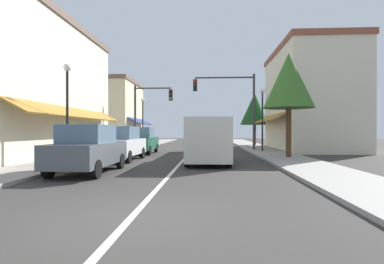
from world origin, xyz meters
The scene contains 18 objects.
ground_plane centered at (0.00, 18.00, 0.00)m, with size 80.00×80.00×0.00m, color #33302D.
sidewalk_left centered at (-5.50, 18.00, 0.06)m, with size 2.60×56.00×0.12m, color gray.
sidewalk_right centered at (5.50, 18.00, 0.06)m, with size 2.60×56.00×0.12m, color gray.
lane_center_stripe centered at (0.00, 18.00, 0.00)m, with size 0.14×52.00×0.01m, color silver.
storefront_left_block centered at (-8.98, 12.00, 4.12)m, with size 5.69×14.20×8.23m.
storefront_right_block centered at (9.42, 20.00, 4.08)m, with size 6.56×10.20×8.16m.
storefront_far_left centered at (-9.04, 28.00, 3.53)m, with size 5.79×8.20×7.04m.
parked_car_nearest_left centered at (-3.06, 5.76, 0.88)m, with size 1.79×4.10×1.77m.
parked_car_second_left centered at (-3.23, 10.44, 0.88)m, with size 1.85×4.13×1.77m.
parked_car_third_left centered at (-3.23, 15.15, 0.88)m, with size 1.82×4.12×1.77m.
van_in_lane centered at (1.32, 9.41, 1.15)m, with size 2.04×5.20×2.12m.
traffic_signal_mast_arm centered at (3.21, 18.55, 4.02)m, with size 4.77×0.50×5.93m.
traffic_signal_left_corner centered at (-3.71, 19.79, 3.53)m, with size 3.24×0.50×5.32m.
street_lamp_left_near centered at (-5.02, 8.19, 3.11)m, with size 0.36×0.36×4.59m.
street_lamp_right_mid centered at (5.11, 16.59, 3.08)m, with size 0.36×0.36×4.54m.
street_lamp_left_far centered at (-4.86, 23.03, 3.11)m, with size 0.36×0.36×4.58m.
tree_right_near centered at (5.72, 11.80, 4.28)m, with size 2.75×2.75×5.82m.
tree_right_far centered at (5.92, 26.00, 3.73)m, with size 2.90×2.90×5.35m.
Camera 1 is at (1.41, -5.25, 1.56)m, focal length 28.66 mm.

